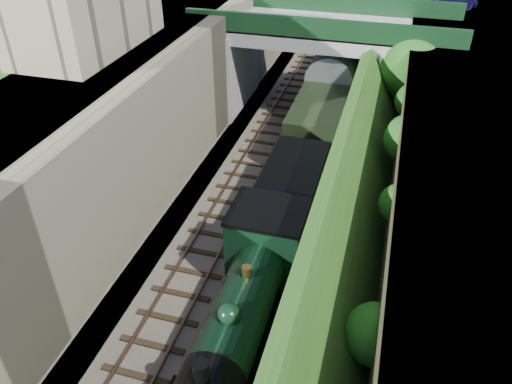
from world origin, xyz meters
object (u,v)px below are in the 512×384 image
tree (413,72)px  tender (292,197)px  road_bridge (332,58)px  locomotive (246,309)px

tree → tender: 11.08m
road_bridge → tender: 12.44m
road_bridge → tree: size_ratio=2.42×
tree → locomotive: bearing=-105.6°
road_bridge → locomotive: (0.26, -19.55, -2.18)m
tree → tender: (-4.71, -9.56, -3.03)m
locomotive → tender: (-0.00, 7.36, -0.27)m
road_bridge → locomotive: road_bridge is taller
tree → tender: tree is taller
tree → tender: bearing=-116.2°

